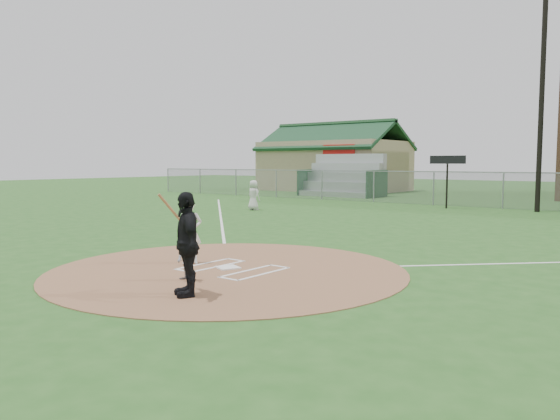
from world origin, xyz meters
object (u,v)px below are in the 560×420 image
Objects in this scene: batter_at_plate at (190,232)px; catcher at (187,259)px; ondeck_player at (254,195)px; home_plate at (228,267)px; umpire at (187,244)px.

catcher is at bearing -44.58° from batter_at_plate.
ondeck_player is at bearing 124.95° from batter_at_plate.
batter_at_plate reaches higher than home_plate.
home_plate is 16.24m from ondeck_player.
batter_at_plate reaches higher than ondeck_player.
ondeck_player is at bearing 131.80° from catcher.
umpire reaches higher than batter_at_plate.
batter_at_plate is (-1.47, 1.45, 0.32)m from catcher.
catcher is (0.29, -1.57, 0.47)m from home_plate.
catcher is 1.39m from umpire.
home_plate is 1.67m from catcher.
home_plate is 0.25× the size of umpire.
home_plate is 0.28× the size of batter_at_plate.
catcher is at bearing -79.44° from home_plate.
ondeck_player is (-10.42, 14.25, 0.30)m from catcher.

